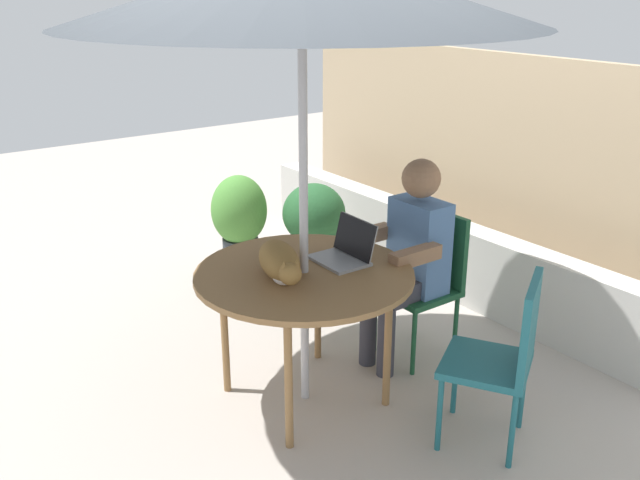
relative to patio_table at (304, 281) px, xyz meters
The scene contains 11 objects.
ground_plane 0.69m from the patio_table, ahead, with size 14.00×14.00×0.00m, color #ADA399.
fence_back 2.28m from the patio_table, 90.00° to the left, with size 5.75×0.08×1.65m, color tan.
planter_wall_low 1.69m from the patio_table, 90.00° to the left, with size 5.17×0.20×0.54m, color beige.
patio_table is the anchor object (origin of this frame).
chair_occupied 0.91m from the patio_table, 90.00° to the left, with size 0.40×0.40×0.88m.
chair_empty 1.05m from the patio_table, 31.17° to the left, with size 0.55×0.55×0.88m.
person_seated 0.73m from the patio_table, 90.00° to the left, with size 0.48×0.48×1.22m.
laptop 0.30m from the patio_table, 90.27° to the left, with size 0.30×0.26×0.21m.
cat 0.20m from the patio_table, 91.58° to the right, with size 0.61×0.33×0.17m.
potted_plant_near_fence 1.70m from the patio_table, 161.62° to the left, with size 0.41×0.41×0.81m.
potted_plant_by_chair 1.61m from the patio_table, 142.56° to the left, with size 0.46×0.46×0.75m.
Camera 1 is at (2.71, -1.88, 2.15)m, focal length 39.43 mm.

